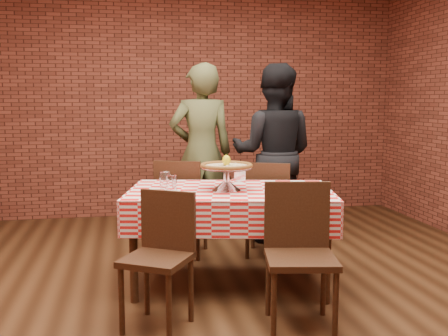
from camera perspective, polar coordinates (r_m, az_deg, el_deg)
The scene contains 19 objects.
ground at distance 3.82m, azimuth 0.22°, elevation -14.75°, with size 6.00×6.00×0.00m, color black.
back_wall at distance 6.50m, azimuth -4.87°, elevation 7.60°, with size 5.50×5.50×0.00m, color maroon.
table at distance 4.08m, azimuth 0.68°, elevation -7.66°, with size 1.53×0.92×0.75m, color #3B2414.
tablecloth at distance 4.02m, azimuth 0.69°, elevation -4.21°, with size 1.57×0.95×0.26m, color red, non-canonical shape.
pizza_stand at distance 3.95m, azimuth 0.27°, elevation -1.18°, with size 0.40×0.40×0.18m, color silver, non-canonical shape.
pizza at distance 3.94m, azimuth 0.27°, elevation 0.18°, with size 0.40×0.40×0.03m, color beige.
lemon at distance 3.93m, azimuth 0.27°, elevation 0.85°, with size 0.06×0.06×0.08m, color yellow.
water_glass_left at distance 3.89m, azimuth -5.76°, elevation -1.75°, with size 0.08×0.08×0.13m, color white.
water_glass_right at distance 4.09m, azimuth -6.54°, elevation -1.30°, with size 0.08×0.08×0.13m, color white.
side_plate at distance 3.96m, azimuth 7.58°, elevation -2.43°, with size 0.16×0.16×0.01m, color white.
sweetener_packet_a at distance 3.89m, azimuth 9.51°, elevation -2.71°, with size 0.05×0.04×0.01m, color white.
sweetener_packet_b at distance 3.90m, azimuth 9.49°, elevation -2.70°, with size 0.05×0.04×0.01m, color white.
condiment_caddy at distance 4.32m, azimuth 1.57°, elevation -0.69°, with size 0.10×0.08×0.14m, color silver.
chair_near_left at distance 3.34m, azimuth -7.42°, elevation -10.25°, with size 0.38×0.38×0.86m, color #3B2414, non-canonical shape.
chair_near_right at distance 3.35m, azimuth 8.42°, elevation -9.76°, with size 0.43×0.43×0.91m, color #3B2414, non-canonical shape.
chair_far_left at distance 4.86m, azimuth -4.59°, elevation -4.26°, with size 0.42×0.42×0.90m, color #3B2414, non-canonical shape.
chair_far_right at distance 4.85m, azimuth 4.95°, elevation -4.40°, with size 0.41×0.41×0.89m, color #3B2414, non-canonical shape.
diner_olive at distance 5.33m, azimuth -2.51°, elevation 1.72°, with size 0.66×0.43×1.81m, color #4C502D.
diner_black at distance 5.29m, azimuth 5.44°, elevation 1.60°, with size 0.87×0.68×1.80m, color black.
Camera 1 is at (-0.67, -3.46, 1.46)m, focal length 41.62 mm.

